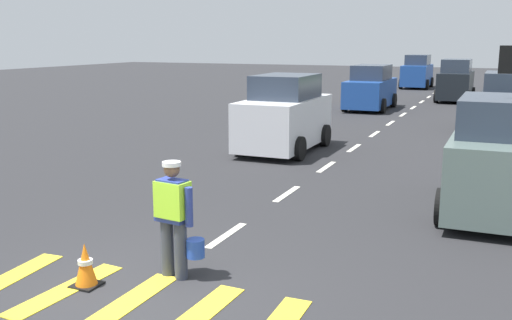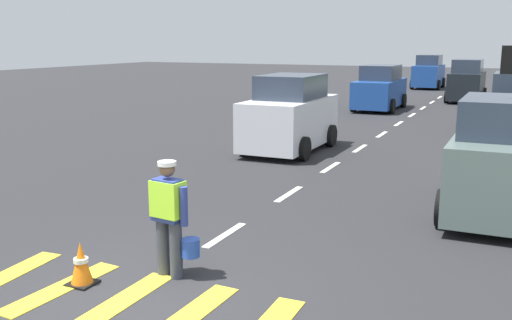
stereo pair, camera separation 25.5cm
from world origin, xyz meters
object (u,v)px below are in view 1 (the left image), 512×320
Objects in this scene: car_oncoming_lead at (285,116)px; car_oncoming_third at (417,73)px; car_parked_far at (504,104)px; traffic_cone_near at (85,265)px; car_outgoing_far at (456,82)px; car_parked_curbside at (499,160)px; road_worker at (175,214)px; car_oncoming_second at (371,89)px.

car_oncoming_lead reaches higher than car_oncoming_third.
car_parked_far is at bearing 48.79° from car_oncoming_lead.
traffic_cone_near is 10.53m from car_oncoming_lead.
car_outgoing_far is 1.09× the size of car_parked_curbside.
road_worker is at bearing -128.28° from car_parked_curbside.
car_oncoming_second reaches higher than traffic_cone_near.
car_oncoming_lead is 11.74m from car_oncoming_second.
car_parked_far is at bearing -72.79° from car_oncoming_third.
car_parked_curbside is at bearing -69.66° from car_oncoming_second.
traffic_cone_near is 0.16× the size of car_parked_curbside.
traffic_cone_near is (-0.97, -0.76, -0.63)m from road_worker.
car_oncoming_second is (0.02, 11.74, -0.08)m from car_oncoming_lead.
road_worker is 0.42× the size of car_oncoming_third.
car_oncoming_second is at bearing 95.26° from road_worker.
traffic_cone_near is 0.14× the size of car_outgoing_far.
car_oncoming_third is 0.92× the size of car_oncoming_second.
car_parked_far is 0.98× the size of car_oncoming_second.
road_worker is 0.43× the size of car_parked_curbside.
traffic_cone_near is 22.22m from car_oncoming_second.
road_worker is 0.39× the size of car_parked_far.
car_oncoming_second reaches higher than road_worker.
car_oncoming_second is (-6.00, 4.86, -0.01)m from car_parked_far.
car_oncoming_lead reaches higher than road_worker.
car_oncoming_third is at bearing 100.97° from car_parked_curbside.
car_parked_curbside reaches higher than car_parked_far.
car_oncoming_third reaches higher than road_worker.
car_outgoing_far is 1.00× the size of car_parked_far.
car_parked_far is 7.72m from car_oncoming_second.
traffic_cone_near is at bearing -87.41° from car_oncoming_second.
car_outgoing_far is at bearing 86.95° from road_worker.
car_oncoming_third is at bearing 89.28° from car_oncoming_second.
car_parked_far is at bearing 73.92° from traffic_cone_near.
car_parked_far is at bearing -39.00° from car_oncoming_second.
car_oncoming_third is 30.79m from car_parked_curbside.
car_oncoming_lead reaches higher than car_parked_curbside.
traffic_cone_near is 0.15× the size of car_oncoming_third.
traffic_cone_near is 0.14× the size of car_oncoming_second.
car_oncoming_lead is at bearing 101.64° from road_worker.
car_parked_far is (5.83, -18.81, -0.06)m from car_oncoming_third.
car_oncoming_lead is 1.01× the size of car_oncoming_third.
car_oncoming_lead reaches higher than car_parked_far.
car_oncoming_third reaches higher than car_parked_far.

